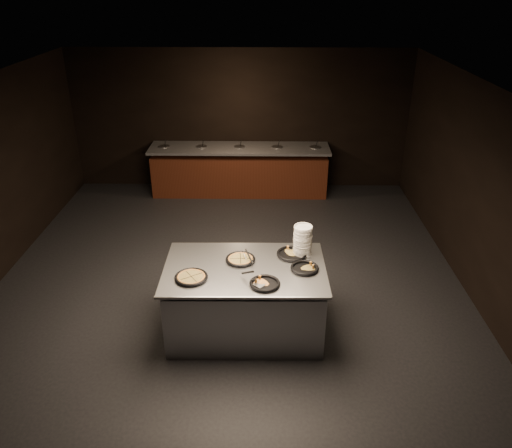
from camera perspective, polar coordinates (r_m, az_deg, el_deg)
The scene contains 11 objects.
room at distance 6.86m, azimuth -3.36°, elevation 3.14°, with size 7.02×8.02×2.92m.
salad_bar at distance 10.54m, azimuth -1.87°, elevation 5.83°, with size 3.70×0.83×1.18m.
serving_counter at distance 6.44m, azimuth -1.25°, elevation -8.76°, with size 2.01×1.29×0.96m.
plate_stack at distance 6.38m, azimuth 5.36°, elevation -1.87°, with size 0.24×0.24×0.39m, color silver.
pan_veggie_whole at distance 5.98m, azimuth -7.42°, elevation -6.04°, with size 0.40×0.40×0.04m.
pan_cheese_whole at distance 6.29m, azimuth -1.79°, elevation -4.04°, with size 0.38×0.38×0.04m.
pan_cheese_slices_a at distance 6.42m, azimuth 4.13°, elevation -3.41°, with size 0.39×0.39×0.04m.
pan_cheese_slices_b at distance 5.82m, azimuth 1.02°, elevation -6.81°, with size 0.36×0.36×0.04m.
pan_veggie_slices at distance 6.14m, azimuth 5.58°, elevation -5.02°, with size 0.35×0.35×0.04m.
server_left at distance 6.26m, azimuth -1.06°, elevation -3.69°, with size 0.22×0.26×0.15m.
server_right at distance 5.83m, azimuth -0.59°, elevation -5.97°, with size 0.29×0.28×0.18m.
Camera 1 is at (0.51, -6.27, 4.19)m, focal length 35.00 mm.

